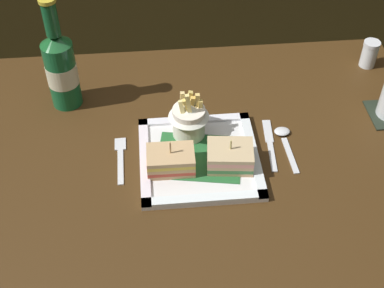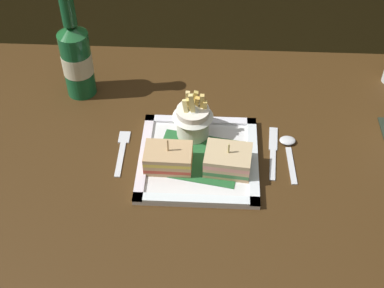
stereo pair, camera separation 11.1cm
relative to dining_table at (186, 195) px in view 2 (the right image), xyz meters
name	(u,v)px [view 2 (the right image)]	position (x,y,z in m)	size (l,w,h in m)	color
dining_table	(186,195)	(0.00, 0.00, 0.00)	(1.11, 0.77, 0.72)	#3E2710
square_plate	(198,159)	(0.03, -0.02, 0.14)	(0.25, 0.25, 0.02)	silver
sandwich_half_left	(168,158)	(-0.03, -0.05, 0.17)	(0.10, 0.07, 0.07)	tan
sandwich_half_right	(228,160)	(0.09, -0.05, 0.17)	(0.10, 0.08, 0.07)	tan
fries_cup	(193,117)	(0.01, 0.05, 0.20)	(0.09, 0.09, 0.12)	white
beer_bottle	(76,57)	(-0.26, 0.20, 0.24)	(0.07, 0.07, 0.27)	#155F33
fork	(122,150)	(-0.14, 0.00, 0.14)	(0.02, 0.13, 0.00)	silver
knife	(273,150)	(0.19, 0.02, 0.14)	(0.03, 0.16, 0.00)	silver
spoon	(289,147)	(0.22, 0.03, 0.14)	(0.04, 0.14, 0.01)	silver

